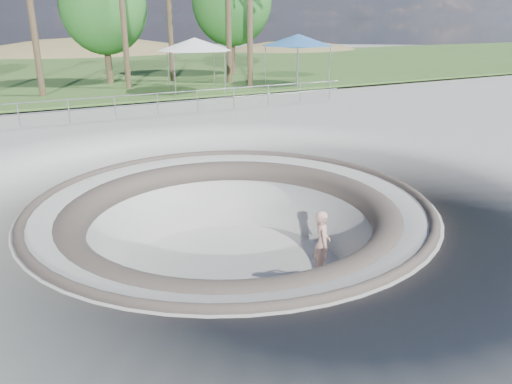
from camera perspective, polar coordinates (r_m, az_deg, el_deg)
ground at (r=12.84m, az=-2.91°, el=-1.22°), size 180.00×180.00×0.00m
skate_bowl at (r=13.59m, az=-2.78°, el=-8.46°), size 14.00×14.00×4.10m
grass_strip at (r=45.37m, az=-22.43°, el=12.42°), size 180.00×36.00×0.12m
distant_hills at (r=69.59m, az=-20.99°, el=8.44°), size 103.20×45.00×28.60m
safety_railing at (r=23.75m, az=-15.81°, el=9.32°), size 25.00×0.06×1.03m
skateboard at (r=13.26m, az=7.37°, el=-9.37°), size 0.88×0.56×0.09m
skater at (r=12.86m, az=7.54°, el=-5.85°), size 0.65×0.76×1.76m
canopy_white at (r=31.13m, az=-7.03°, el=16.40°), size 6.08×6.08×3.14m
canopy_blue at (r=34.52m, az=4.83°, el=16.91°), size 6.30×6.30×3.26m
bushy_tree_mid at (r=36.18m, az=-17.05°, el=19.60°), size 5.65×5.13×8.15m
bushy_tree_right at (r=41.29m, az=-2.78°, el=20.99°), size 6.26×5.69×9.04m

